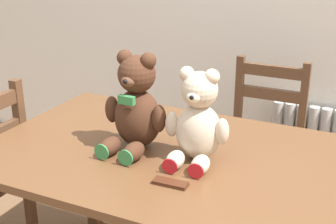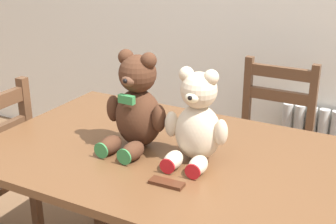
{
  "view_description": "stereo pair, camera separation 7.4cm",
  "coord_description": "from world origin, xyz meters",
  "px_view_note": "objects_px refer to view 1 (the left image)",
  "views": [
    {
      "loc": [
        0.55,
        -0.95,
        1.48
      ],
      "look_at": [
        -0.12,
        0.44,
        0.89
      ],
      "focal_mm": 50.0,
      "sensor_mm": 36.0,
      "label": 1
    },
    {
      "loc": [
        0.61,
        -0.92,
        1.48
      ],
      "look_at": [
        -0.12,
        0.44,
        0.89
      ],
      "focal_mm": 50.0,
      "sensor_mm": 36.0,
      "label": 2
    }
  ],
  "objects_px": {
    "teddy_bear_left": "(136,108)",
    "wooden_chair_behind": "(261,144)",
    "chocolate_bar": "(170,183)",
    "teddy_bear_right": "(197,122)"
  },
  "relations": [
    {
      "from": "teddy_bear_left",
      "to": "teddy_bear_right",
      "type": "bearing_deg",
      "value": -177.56
    },
    {
      "from": "teddy_bear_left",
      "to": "chocolate_bar",
      "type": "relative_size",
      "value": 3.21
    },
    {
      "from": "wooden_chair_behind",
      "to": "chocolate_bar",
      "type": "bearing_deg",
      "value": 88.36
    },
    {
      "from": "chocolate_bar",
      "to": "teddy_bear_left",
      "type": "bearing_deg",
      "value": 139.11
    },
    {
      "from": "chocolate_bar",
      "to": "wooden_chair_behind",
      "type": "bearing_deg",
      "value": 88.36
    },
    {
      "from": "wooden_chair_behind",
      "to": "teddy_bear_right",
      "type": "height_order",
      "value": "teddy_bear_right"
    },
    {
      "from": "teddy_bear_left",
      "to": "wooden_chair_behind",
      "type": "bearing_deg",
      "value": -104.99
    },
    {
      "from": "wooden_chair_behind",
      "to": "chocolate_bar",
      "type": "xyz_separation_m",
      "value": [
        -0.03,
        -1.07,
        0.3
      ]
    },
    {
      "from": "wooden_chair_behind",
      "to": "chocolate_bar",
      "type": "relative_size",
      "value": 7.73
    },
    {
      "from": "teddy_bear_left",
      "to": "chocolate_bar",
      "type": "distance_m",
      "value": 0.35
    }
  ]
}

